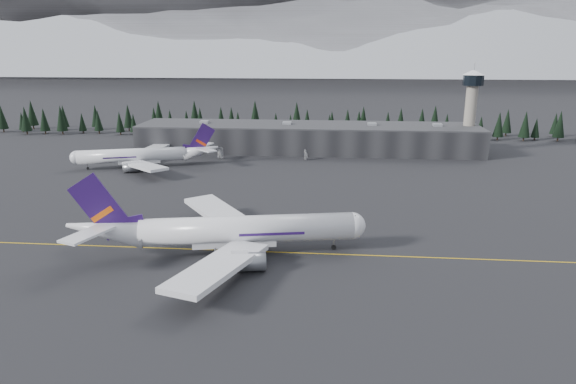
# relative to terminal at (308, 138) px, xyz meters

# --- Properties ---
(ground) EXTENTS (1400.00, 1400.00, 0.00)m
(ground) POSITION_rel_terminal_xyz_m (0.00, -125.00, -6.30)
(ground) COLOR black
(ground) RESTS_ON ground
(taxiline) EXTENTS (400.00, 0.40, 0.02)m
(taxiline) POSITION_rel_terminal_xyz_m (0.00, -127.00, -6.29)
(taxiline) COLOR gold
(taxiline) RESTS_ON ground
(terminal) EXTENTS (160.00, 30.00, 12.60)m
(terminal) POSITION_rel_terminal_xyz_m (0.00, 0.00, 0.00)
(terminal) COLOR black
(terminal) RESTS_ON ground
(control_tower) EXTENTS (10.00, 10.00, 37.70)m
(control_tower) POSITION_rel_terminal_xyz_m (75.00, 3.00, 17.11)
(control_tower) COLOR gray
(control_tower) RESTS_ON ground
(treeline) EXTENTS (360.00, 20.00, 15.00)m
(treeline) POSITION_rel_terminal_xyz_m (0.00, 37.00, 1.20)
(treeline) COLOR black
(treeline) RESTS_ON ground
(mountain_ridge) EXTENTS (4400.00, 900.00, 420.00)m
(mountain_ridge) POSITION_rel_terminal_xyz_m (0.00, 875.00, -6.30)
(mountain_ridge) COLOR white
(mountain_ridge) RESTS_ON ground
(jet_main) EXTENTS (70.22, 64.24, 20.84)m
(jet_main) POSITION_rel_terminal_xyz_m (-13.64, -129.14, -0.42)
(jet_main) COLOR silver
(jet_main) RESTS_ON ground
(jet_parked) EXTENTS (58.47, 52.84, 17.62)m
(jet_parked) POSITION_rel_terminal_xyz_m (-64.93, -40.68, -1.33)
(jet_parked) COLOR silver
(jet_parked) RESTS_ON ground
(gse_vehicle_a) EXTENTS (2.49, 5.34, 1.48)m
(gse_vehicle_a) POSITION_rel_terminal_xyz_m (-37.56, -22.18, -5.56)
(gse_vehicle_a) COLOR silver
(gse_vehicle_a) RESTS_ON ground
(gse_vehicle_b) EXTENTS (4.72, 2.01, 1.59)m
(gse_vehicle_b) POSITION_rel_terminal_xyz_m (0.33, -21.37, -5.50)
(gse_vehicle_b) COLOR silver
(gse_vehicle_b) RESTS_ON ground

